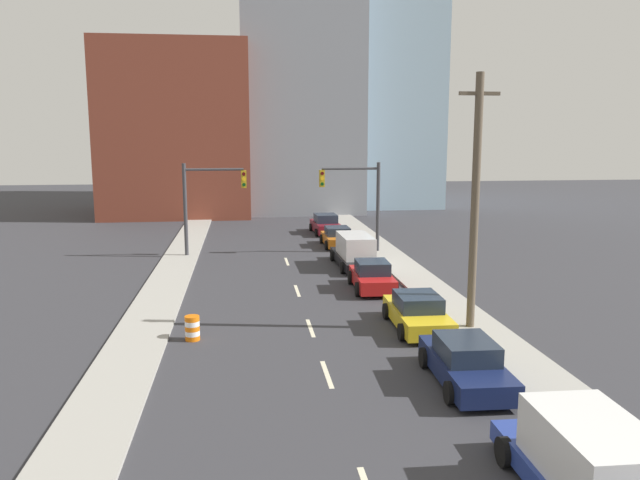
{
  "coord_description": "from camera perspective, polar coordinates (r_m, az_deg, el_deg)",
  "views": [
    {
      "loc": [
        -2.6,
        -4.51,
        7.7
      ],
      "look_at": [
        1.44,
        28.22,
        2.2
      ],
      "focal_mm": 35.0,
      "sensor_mm": 36.0,
      "label": 1
    }
  ],
  "objects": [
    {
      "name": "sedan_orange",
      "position": [
        44.08,
        1.6,
        0.24
      ],
      "size": [
        2.15,
        4.33,
        1.38
      ],
      "rotation": [
        0.0,
        0.0,
        0.01
      ],
      "color": "orange",
      "rests_on": "ground"
    },
    {
      "name": "sidewalk_left",
      "position": [
        49.79,
        -11.64,
        0.45
      ],
      "size": [
        2.22,
        89.04,
        0.13
      ],
      "color": "#9E9B93",
      "rests_on": "ground"
    },
    {
      "name": "building_brick_left",
      "position": [
        65.93,
        -12.72,
        9.71
      ],
      "size": [
        14.0,
        16.0,
        16.47
      ],
      "color": "brown",
      "rests_on": "ground"
    },
    {
      "name": "traffic_barrel",
      "position": [
        24.48,
        -11.6,
        -7.9
      ],
      "size": [
        0.56,
        0.56,
        0.95
      ],
      "color": "orange",
      "rests_on": "ground"
    },
    {
      "name": "traffic_signal_right",
      "position": [
        41.21,
        3.78,
        4.14
      ],
      "size": [
        4.04,
        0.35,
        6.01
      ],
      "color": "#38383D",
      "rests_on": "ground"
    },
    {
      "name": "lane_stripe_at_20m",
      "position": [
        25.57,
        -0.88,
        -8.04
      ],
      "size": [
        0.16,
        2.4,
        0.01
      ],
      "primitive_type": "cube",
      "color": "beige",
      "rests_on": "ground"
    },
    {
      "name": "lane_stripe_at_15m",
      "position": [
        20.88,
        0.63,
        -12.16
      ],
      "size": [
        0.16,
        2.4,
        0.01
      ],
      "primitive_type": "cube",
      "color": "beige",
      "rests_on": "ground"
    },
    {
      "name": "box_truck_blue",
      "position": [
        14.9,
        23.45,
        -18.41
      ],
      "size": [
        2.53,
        5.26,
        1.93
      ],
      "rotation": [
        0.0,
        0.0,
        -0.02
      ],
      "color": "navy",
      "rests_on": "ground"
    },
    {
      "name": "utility_pole_right_mid",
      "position": [
        25.12,
        14.0,
        3.42
      ],
      "size": [
        1.6,
        0.32,
        10.1
      ],
      "color": "brown",
      "rests_on": "ground"
    },
    {
      "name": "lane_stripe_at_33m",
      "position": [
        38.82,
        -3.05,
        -1.98
      ],
      "size": [
        0.16,
        2.4,
        0.01
      ],
      "primitive_type": "cube",
      "color": "beige",
      "rests_on": "ground"
    },
    {
      "name": "lane_stripe_at_26m",
      "position": [
        31.54,
        -2.1,
        -4.66
      ],
      "size": [
        0.16,
        2.4,
        0.01
      ],
      "primitive_type": "cube",
      "color": "beige",
      "rests_on": "ground"
    },
    {
      "name": "sidewalk_right",
      "position": [
        50.48,
        3.64,
        0.75
      ],
      "size": [
        2.22,
        89.04,
        0.13
      ],
      "color": "#9E9B93",
      "rests_on": "ground"
    },
    {
      "name": "building_office_center",
      "position": [
        70.05,
        -2.18,
        13.49
      ],
      "size": [
        12.0,
        20.0,
        25.25
      ],
      "color": "gray",
      "rests_on": "ground"
    },
    {
      "name": "traffic_signal_left",
      "position": [
        40.57,
        -10.64,
        3.91
      ],
      "size": [
        4.04,
        0.35,
        6.01
      ],
      "color": "#38383D",
      "rests_on": "ground"
    },
    {
      "name": "box_truck_black",
      "position": [
        37.1,
        3.2,
        -1.06
      ],
      "size": [
        2.34,
        5.93,
        1.95
      ],
      "rotation": [
        0.0,
        0.0,
        0.02
      ],
      "color": "black",
      "rests_on": "ground"
    },
    {
      "name": "sedan_maroon",
      "position": [
        49.96,
        0.52,
        1.41
      ],
      "size": [
        2.32,
        4.7,
        1.55
      ],
      "rotation": [
        0.0,
        0.0,
        0.04
      ],
      "color": "maroon",
      "rests_on": "ground"
    },
    {
      "name": "sedan_red",
      "position": [
        31.72,
        4.79,
        -3.35
      ],
      "size": [
        2.2,
        4.32,
        1.48
      ],
      "rotation": [
        0.0,
        0.0,
        -0.04
      ],
      "color": "red",
      "rests_on": "ground"
    },
    {
      "name": "sedan_navy",
      "position": [
        20.45,
        13.18,
        -10.9
      ],
      "size": [
        2.23,
        4.78,
        1.45
      ],
      "rotation": [
        0.0,
        0.0,
        -0.03
      ],
      "color": "#141E47",
      "rests_on": "ground"
    },
    {
      "name": "sedan_yellow",
      "position": [
        25.67,
        8.9,
        -6.58
      ],
      "size": [
        2.26,
        4.71,
        1.42
      ],
      "rotation": [
        0.0,
        0.0,
        -0.02
      ],
      "color": "gold",
      "rests_on": "ground"
    },
    {
      "name": "building_glass_right",
      "position": [
        76.11,
        4.49,
        18.88
      ],
      "size": [
        13.0,
        20.0,
        40.37
      ],
      "color": "#99B7CC",
      "rests_on": "ground"
    }
  ]
}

